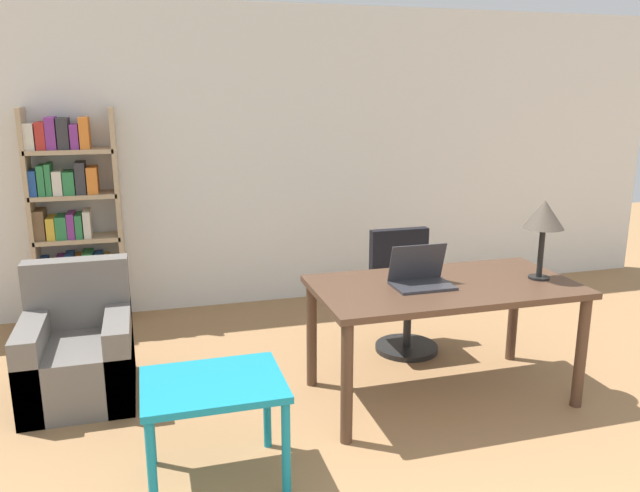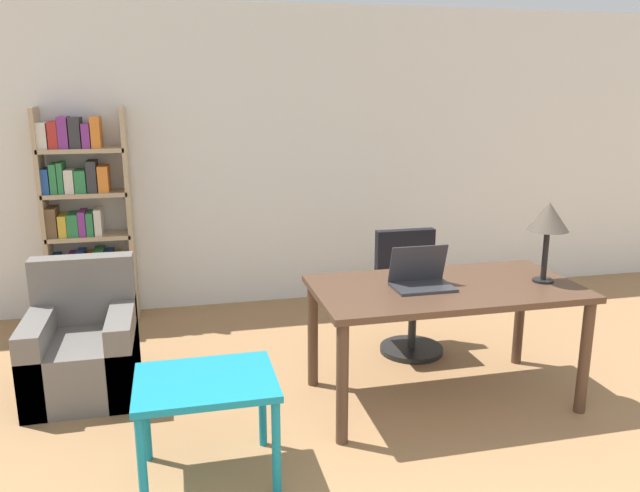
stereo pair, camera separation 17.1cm
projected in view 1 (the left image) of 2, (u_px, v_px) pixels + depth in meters
The scene contains 8 objects.
wall_back at pixel (277, 158), 5.72m from camera, with size 8.00×0.06×2.70m.
desk at pixel (444, 298), 3.96m from camera, with size 1.66×0.87×0.77m.
laptop at pixel (420, 277), 3.89m from camera, with size 0.37×0.25×0.26m.
table_lamp at pixel (544, 217), 3.95m from camera, with size 0.26×0.26×0.51m.
office_chair at pixel (405, 295), 4.79m from camera, with size 0.49×0.49×0.92m.
side_table_blue at pixel (213, 396), 3.11m from camera, with size 0.70×0.55×0.56m.
armchair at pixel (79, 355), 4.07m from camera, with size 0.67×0.76×0.86m.
bookshelf at pixel (72, 227), 5.19m from camera, with size 0.72×0.28×1.83m.
Camera 1 is at (-1.20, -1.11, 1.95)m, focal length 35.00 mm.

